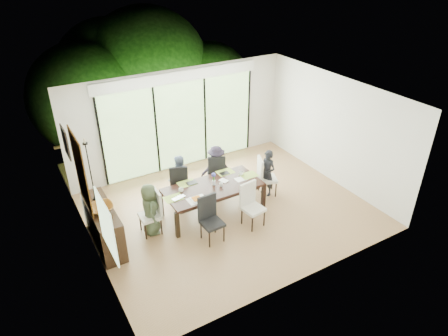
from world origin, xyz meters
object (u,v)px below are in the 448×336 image
cup_a (181,190)px  person_far_left (179,179)px  person_far_right (216,168)px  sideboard (104,226)px  chair_far_left (179,181)px  chair_left_end (150,213)px  table_top (213,187)px  bowl (101,208)px  chair_near_right (253,206)px  cup_b (221,185)px  vase (214,183)px  person_left_end (150,209)px  person_right_end (267,173)px  chair_far_right (216,171)px  laptop (180,199)px  chair_near_left (212,220)px  chair_right_end (268,176)px  cup_c (241,173)px

cup_a → person_far_left: bearing=69.8°
person_far_right → sideboard: person_far_right is taller
chair_far_left → person_far_left: size_ratio=0.85×
chair_left_end → person_far_right: bearing=113.9°
table_top → bowl: bowl is taller
chair_near_right → cup_b: chair_near_right is taller
chair_left_end → person_far_left: (1.05, 0.83, 0.09)m
vase → bowl: (-2.48, -0.02, 0.20)m
vase → bowl: bearing=-179.5°
table_top → vase: bearing=45.0°
chair_far_left → vase: chair_far_left is taller
chair_far_left → person_left_end: (-1.03, -0.85, 0.09)m
person_left_end → person_right_end: size_ratio=1.00×
person_right_end → person_far_right: same height
cup_a → bowl: (-1.73, -0.12, 0.21)m
sideboard → person_left_end: bearing=-7.6°
chair_left_end → person_far_left: person_far_left is taller
person_left_end → person_far_right: bearing=-54.9°
chair_far_right → bowl: (-2.98, -0.82, 0.44)m
person_right_end → laptop: person_right_end is taller
chair_left_end → table_top: bearing=91.8°
person_right_end → laptop: (-2.33, -0.10, 0.11)m
chair_far_left → sideboard: size_ratio=0.64×
chair_near_left → bowl: 2.17m
chair_right_end → table_top: bearing=111.2°
chair_far_left → sideboard: chair_far_left is taller
chair_right_end → chair_far_right: size_ratio=1.00×
cup_a → cup_c: same height
table_top → vase: 0.11m
chair_left_end → cup_b: 1.67m
table_top → chair_far_right: size_ratio=2.18×
laptop → cup_b: size_ratio=3.30×
chair_left_end → bowl: (-0.93, 0.03, 0.44)m
sideboard → laptop: bearing=-8.2°
chair_far_right → chair_near_left: same height
person_far_right → person_left_end: bearing=36.3°
cup_c → table_top: bearing=-172.9°
cup_b → laptop: bearing=180.0°
person_far_right → sideboard: size_ratio=0.75×
chair_right_end → vase: size_ratio=9.17×
chair_left_end → chair_near_right: size_ratio=1.00×
table_top → person_far_left: 0.95m
chair_far_right → person_far_right: 0.09m
table_top → laptop: size_ratio=7.27×
chair_near_right → cup_c: chair_near_right is taller
bowl → vase: bearing=0.5°
chair_left_end → chair_far_right: bearing=114.4°
chair_far_right → laptop: (-1.40, -0.95, 0.19)m
table_top → cup_c: size_ratio=19.35×
chair_far_right → cup_b: 1.05m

